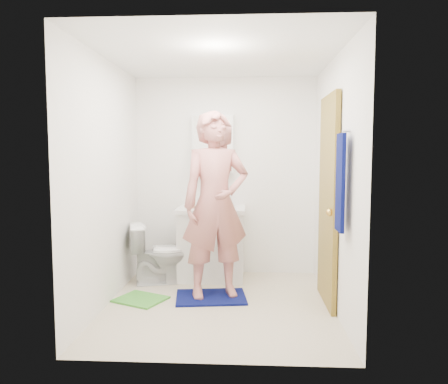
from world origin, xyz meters
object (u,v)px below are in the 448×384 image
Objects in this scene: vanity_cabinet at (212,245)px; toilet at (161,253)px; towel at (340,183)px; soap_dispenser at (191,200)px; medicine_cabinet at (213,144)px; toothbrush_cup at (221,202)px; man at (216,205)px.

vanity_cabinet is 0.61m from toilet.
soap_dispenser is at bearing 134.82° from towel.
medicine_cabinet is 3.83× the size of soap_dispenser.
toothbrush_cup reaches higher than vanity_cabinet.
medicine_cabinet is 1.11m from man.
toilet is at bearing -156.49° from soap_dispenser.
toilet is at bearing -159.57° from vanity_cabinet.
vanity_cabinet is 1.14× the size of medicine_cabinet.
toothbrush_cup is at bearing -46.80° from medicine_cabinet.
soap_dispenser is at bearing -153.00° from toothbrush_cup.
toilet is 5.04× the size of toothbrush_cup.
towel is at bearing -45.18° from soap_dispenser.
toilet is at bearing -154.70° from toothbrush_cup.
vanity_cabinet is 2.08m from towel.
man is (-1.08, 0.80, -0.28)m from towel.
towel is 1.37m from man.
towel reaches higher than vanity_cabinet.
towel is at bearing -56.11° from toothbrush_cup.
vanity_cabinet is 1.22m from medicine_cabinet.
toothbrush_cup is (-1.07, 1.59, -0.35)m from towel.
man reaches higher than toilet.
vanity_cabinet is 1.16× the size of toilet.
towel is (1.18, -1.48, 0.85)m from vanity_cabinet.
man is at bearing -140.72° from toilet.
toilet is 3.78× the size of soap_dispenser.
toilet is (-0.57, -0.21, -0.05)m from vanity_cabinet.
man is (0.10, -0.91, -0.63)m from medicine_cabinet.
medicine_cabinet is 0.87× the size of towel.
man reaches higher than towel.
soap_dispenser is (-0.23, -0.29, -0.66)m from medicine_cabinet.
medicine_cabinet is at bearing 51.46° from soap_dispenser.
toilet is at bearing 143.86° from towel.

